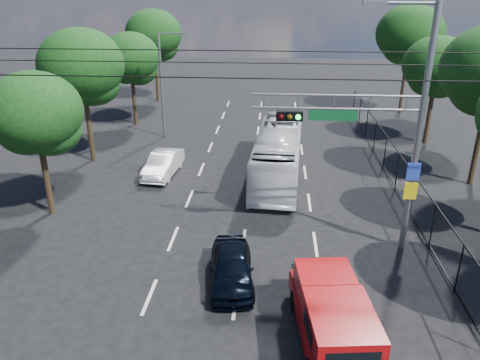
# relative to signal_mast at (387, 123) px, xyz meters

# --- Properties ---
(lane_markings) EXTENTS (6.12, 38.00, 0.01)m
(lane_markings) POSITION_rel_signal_mast_xyz_m (-5.28, 6.01, -5.24)
(lane_markings) COLOR beige
(lane_markings) RESTS_ON ground
(signal_mast) EXTENTS (6.43, 0.39, 9.50)m
(signal_mast) POSITION_rel_signal_mast_xyz_m (0.00, 0.00, 0.00)
(signal_mast) COLOR slate
(signal_mast) RESTS_ON ground
(streetlight_left) EXTENTS (2.09, 0.22, 7.08)m
(streetlight_left) POSITION_rel_signal_mast_xyz_m (-11.62, 14.01, -1.30)
(streetlight_left) COLOR slate
(streetlight_left) RESTS_ON ground
(utility_wires) EXTENTS (22.00, 5.04, 0.74)m
(utility_wires) POSITION_rel_signal_mast_xyz_m (-5.28, 0.84, 1.99)
(utility_wires) COLOR black
(utility_wires) RESTS_ON ground
(fence_right) EXTENTS (0.06, 34.03, 2.00)m
(fence_right) POSITION_rel_signal_mast_xyz_m (2.32, 4.18, -4.21)
(fence_right) COLOR black
(fence_right) RESTS_ON ground
(tree_right_d) EXTENTS (4.32, 4.32, 7.02)m
(tree_right_d) POSITION_rel_signal_mast_xyz_m (6.13, 14.03, -0.39)
(tree_right_d) COLOR black
(tree_right_d) RESTS_ON ground
(tree_right_e) EXTENTS (5.28, 5.28, 8.58)m
(tree_right_e) POSITION_rel_signal_mast_xyz_m (6.33, 22.03, 0.69)
(tree_right_e) COLOR black
(tree_right_e) RESTS_ON ground
(tree_left_b) EXTENTS (4.08, 4.08, 6.63)m
(tree_left_b) POSITION_rel_signal_mast_xyz_m (-14.47, 2.03, -0.66)
(tree_left_b) COLOR black
(tree_left_b) RESTS_ON ground
(tree_left_c) EXTENTS (4.80, 4.80, 7.80)m
(tree_left_c) POSITION_rel_signal_mast_xyz_m (-15.07, 9.03, 0.15)
(tree_left_c) COLOR black
(tree_left_c) RESTS_ON ground
(tree_left_d) EXTENTS (4.20, 4.20, 6.83)m
(tree_left_d) POSITION_rel_signal_mast_xyz_m (-14.67, 17.03, -0.52)
(tree_left_d) COLOR black
(tree_left_d) RESTS_ON ground
(tree_left_e) EXTENTS (4.92, 4.92, 7.99)m
(tree_left_e) POSITION_rel_signal_mast_xyz_m (-14.87, 25.03, 0.29)
(tree_left_e) COLOR black
(tree_left_e) RESTS_ON ground
(red_pickup) EXTENTS (2.38, 5.21, 1.88)m
(red_pickup) POSITION_rel_signal_mast_xyz_m (-2.29, -5.77, -4.24)
(red_pickup) COLOR black
(red_pickup) RESTS_ON ground
(navy_hatchback) EXTENTS (1.95, 3.93, 1.29)m
(navy_hatchback) POSITION_rel_signal_mast_xyz_m (-5.52, -2.92, -4.60)
(navy_hatchback) COLOR black
(navy_hatchback) RESTS_ON ground
(white_bus) EXTENTS (2.96, 10.02, 2.76)m
(white_bus) POSITION_rel_signal_mast_xyz_m (-3.85, 7.36, -3.86)
(white_bus) COLOR white
(white_bus) RESTS_ON ground
(white_van) EXTENTS (1.73, 4.03, 1.29)m
(white_van) POSITION_rel_signal_mast_xyz_m (-10.28, 7.07, -4.60)
(white_van) COLOR silver
(white_van) RESTS_ON ground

